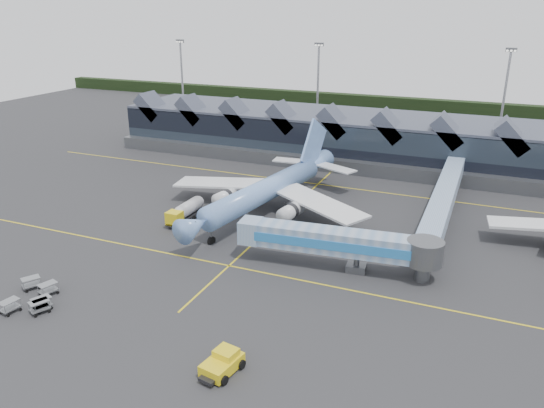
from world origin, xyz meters
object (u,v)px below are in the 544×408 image
at_px(jet_bridge, 348,244).
at_px(fuel_truck, 186,211).
at_px(pushback_tug, 222,363).
at_px(main_airliner, 269,189).

height_order(jet_bridge, fuel_truck, jet_bridge).
xyz_separation_m(fuel_truck, pushback_tug, (22.14, -29.91, -0.74)).
bearing_deg(jet_bridge, fuel_truck, 161.35).
bearing_deg(pushback_tug, fuel_truck, 136.31).
distance_m(jet_bridge, fuel_truck, 28.01).
distance_m(jet_bridge, pushback_tug, 24.35).
height_order(fuel_truck, pushback_tug, fuel_truck).
bearing_deg(main_airliner, fuel_truck, -129.92).
relative_size(jet_bridge, fuel_truck, 2.94).
xyz_separation_m(main_airliner, fuel_truck, (-10.14, -8.69, -2.20)).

